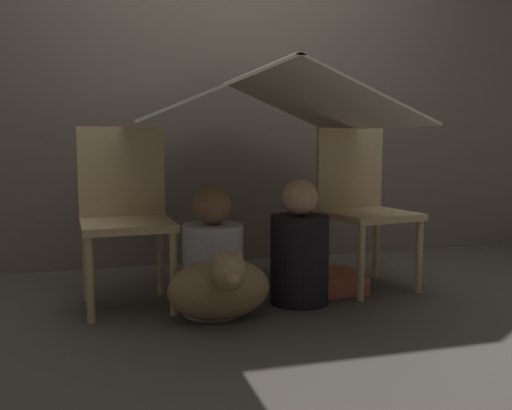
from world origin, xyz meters
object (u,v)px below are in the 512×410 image
at_px(chair_left, 125,209).
at_px(person_second, 299,251).
at_px(person_front, 213,260).
at_px(dog, 220,287).
at_px(chair_right, 361,201).

height_order(chair_left, person_second, chair_left).
xyz_separation_m(person_front, dog, (0.00, -0.14, -0.10)).
xyz_separation_m(person_second, dog, (-0.44, -0.18, -0.10)).
height_order(chair_right, dog, chair_right).
bearing_deg(chair_left, dog, -49.69).
distance_m(chair_right, dog, 1.03).
distance_m(person_second, dog, 0.49).
bearing_deg(dog, person_front, 91.78).
bearing_deg(person_second, chair_right, 27.04).
distance_m(person_front, person_second, 0.45).
relative_size(chair_right, person_front, 1.46).
distance_m(chair_left, dog, 0.65).
distance_m(chair_right, person_second, 0.55).
xyz_separation_m(chair_right, person_front, (-0.90, -0.28, -0.22)).
xyz_separation_m(chair_right, person_second, (-0.45, -0.23, -0.21)).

